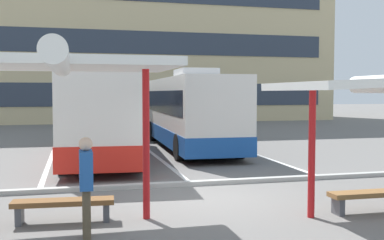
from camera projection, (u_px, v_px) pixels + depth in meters
The scene contains 13 objects.
ground_plane at pixel (210, 198), 11.00m from camera, with size 160.00×160.00×0.00m, color slate.
terminal_building at pixel (107, 6), 43.86m from camera, with size 40.18×13.77×24.24m.
coach_bus_0 at pixel (103, 112), 18.12m from camera, with size 3.32×11.07×3.78m.
coach_bus_1 at pixel (189, 112), 20.85m from camera, with size 2.90×10.69×3.51m.
lane_stripe_0 at pixel (52, 155), 18.65m from camera, with size 0.16×14.00×0.01m, color white.
lane_stripe_1 at pixel (151, 152), 19.64m from camera, with size 0.16×14.00×0.01m, color white.
lane_stripe_2 at pixel (240, 149), 20.62m from camera, with size 0.16×14.00×0.01m, color white.
waiting_shelter_1 at pixel (61, 67), 8.41m from camera, with size 4.20×4.83×3.20m.
bench_2 at pixel (63, 205), 8.94m from camera, with size 1.95×0.57×0.45m.
waiting_shelter_2 at pixel (379, 86), 9.24m from camera, with size 3.62×4.51×2.87m.
bench_3 at pixel (367, 197), 9.67m from camera, with size 1.64×0.45×0.45m.
platform_kerb at pixel (194, 183), 12.53m from camera, with size 44.00×0.24×0.12m, color #ADADA8.
waiting_passenger_0 at pixel (86, 179), 7.92m from camera, with size 0.24×0.51×1.76m.
Camera 1 is at (-3.10, -10.43, 2.51)m, focal length 43.30 mm.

